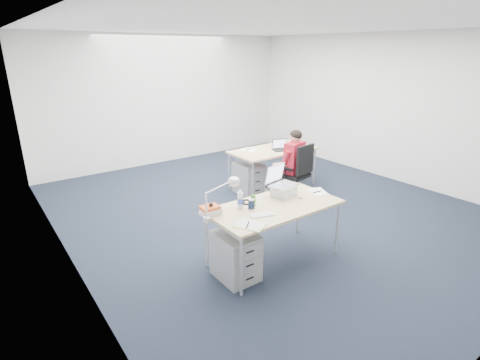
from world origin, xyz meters
name	(u,v)px	position (x,y,z in m)	size (l,w,h in m)	color
floor	(266,208)	(0.00, 0.00, 0.00)	(7.00, 7.00, 0.00)	black
room	(269,103)	(0.00, 0.00, 1.71)	(6.02, 7.02, 2.80)	silver
desk_near	(275,209)	(-0.96, -1.27, 0.68)	(1.60, 0.80, 0.73)	tan
desk_far	(273,152)	(0.75, 0.73, 0.68)	(1.60, 0.80, 0.73)	tan
office_chair	(295,184)	(0.62, 0.00, 0.28)	(0.72, 0.72, 1.00)	black
seated_person	(287,164)	(0.59, 0.17, 0.61)	(0.49, 0.73, 1.22)	#B61A2A
drawer_pedestal_near	(236,256)	(-1.56, -1.31, 0.28)	(0.40, 0.50, 0.55)	#9D9EA2
drawer_pedestal_far	(248,178)	(0.19, 0.75, 0.28)	(0.40, 0.50, 0.55)	#9D9EA2
silver_laptop	(284,182)	(-0.66, -1.10, 0.92)	(0.36, 0.28, 0.38)	silver
wireless_keyboard	(263,215)	(-1.25, -1.40, 0.74)	(0.28, 0.11, 0.01)	white
computer_mouse	(300,197)	(-0.54, -1.28, 0.75)	(0.05, 0.09, 0.03)	white
headphones	(247,201)	(-1.18, -1.01, 0.75)	(0.20, 0.15, 0.03)	black
can_koozie	(251,204)	(-1.24, -1.18, 0.79)	(0.07, 0.07, 0.12)	#142141
water_bottle	(240,199)	(-1.33, -1.08, 0.84)	(0.07, 0.07, 0.22)	silver
bear_figurine	(253,200)	(-1.18, -1.13, 0.80)	(0.08, 0.06, 0.15)	#236C1C
book_stack	(210,210)	(-1.71, -1.04, 0.78)	(0.22, 0.16, 0.10)	silver
cordless_phone	(211,209)	(-1.71, -1.05, 0.80)	(0.04, 0.02, 0.14)	black
papers_left	(249,225)	(-1.53, -1.52, 0.74)	(0.22, 0.31, 0.01)	#F3FF93
papers_right	(318,192)	(-0.23, -1.28, 0.73)	(0.19, 0.28, 0.01)	#F3FF93
sunglasses	(285,192)	(-0.58, -1.04, 0.74)	(0.09, 0.04, 0.02)	black
desk_lamp	(217,199)	(-1.71, -1.18, 0.96)	(0.41, 0.15, 0.46)	silver
dark_laptop	(281,145)	(0.82, 0.59, 0.83)	(0.29, 0.28, 0.21)	black
far_cup	(281,143)	(1.07, 0.88, 0.78)	(0.06, 0.06, 0.09)	white
far_papers	(248,150)	(0.34, 0.95, 0.73)	(0.21, 0.29, 0.01)	white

